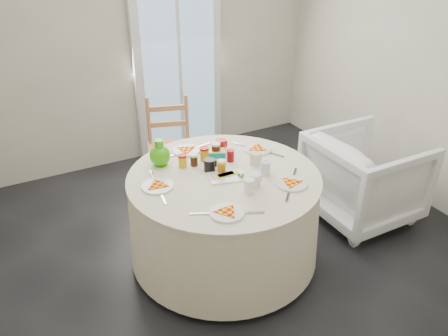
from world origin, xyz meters
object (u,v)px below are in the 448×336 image
armchair (364,178)px  table (224,217)px  wooden_chair (171,149)px  green_pitcher (160,150)px

armchair → table: bearing=87.2°
table → wooden_chair: 1.10m
table → armchair: 1.36m
table → green_pitcher: (-0.35, 0.36, 0.49)m
green_pitcher → wooden_chair: bearing=87.7°
table → armchair: armchair is taller
table → armchair: bearing=-3.3°
table → wooden_chair: (0.01, 1.10, 0.09)m
wooden_chair → armchair: 1.79m
armchair → green_pitcher: 1.82m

